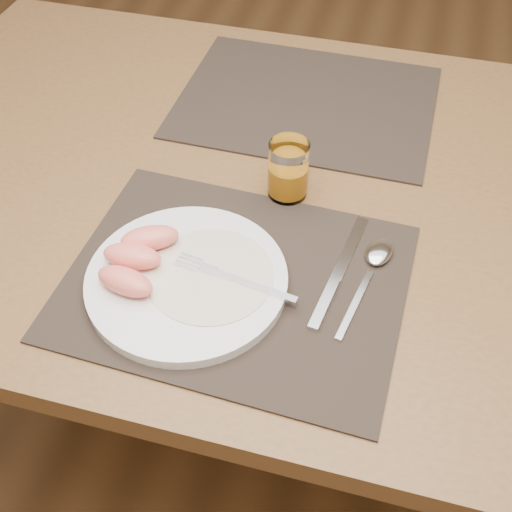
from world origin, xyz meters
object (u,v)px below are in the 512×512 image
object	(u,v)px
plate	(187,280)
juice_glass	(288,172)
placemat_near	(236,281)
spoon	(376,259)
table	(274,217)
knife	(335,279)
placemat_far	(306,101)
fork	(225,275)

from	to	relation	value
plate	juice_glass	distance (m)	0.23
placemat_near	spoon	distance (m)	0.20
table	knife	world-z (taller)	knife
placemat_far	fork	xyz separation A→B (m)	(-0.02, -0.45, 0.02)
placemat_far	spoon	bearing A→B (deg)	-64.03
placemat_near	juice_glass	bearing A→B (deg)	81.92
placemat_far	spoon	size ratio (longest dim) A/B	2.35
knife	spoon	size ratio (longest dim) A/B	1.15
juice_glass	placemat_far	bearing A→B (deg)	95.28
knife	juice_glass	xyz separation A→B (m)	(-0.10, 0.16, 0.04)
table	fork	distance (m)	0.25
knife	spoon	distance (m)	0.07
table	plate	world-z (taller)	plate
spoon	knife	bearing A→B (deg)	-134.44
table	plate	xyz separation A→B (m)	(-0.06, -0.24, 0.10)
fork	spoon	bearing A→B (deg)	26.07
knife	table	bearing A→B (deg)	124.83
table	spoon	bearing A→B (deg)	-37.76
juice_glass	fork	bearing A→B (deg)	-100.93
fork	spoon	size ratio (longest dim) A/B	0.91
table	juice_glass	xyz separation A→B (m)	(0.03, -0.03, 0.13)
fork	knife	world-z (taller)	fork
fork	juice_glass	bearing A→B (deg)	79.07
placemat_near	spoon	size ratio (longest dim) A/B	2.35
placemat_near	plate	xyz separation A→B (m)	(-0.06, -0.02, 0.01)
placemat_near	plate	distance (m)	0.07
spoon	juice_glass	world-z (taller)	juice_glass
table	spoon	size ratio (longest dim) A/B	7.30
table	knife	size ratio (longest dim) A/B	6.37
placemat_far	juice_glass	world-z (taller)	juice_glass
placemat_far	fork	bearing A→B (deg)	-91.99
placemat_near	fork	world-z (taller)	fork
fork	spoon	world-z (taller)	fork
plate	fork	bearing A→B (deg)	15.04
spoon	fork	bearing A→B (deg)	-153.93
placemat_near	spoon	world-z (taller)	spoon
spoon	table	bearing A→B (deg)	142.24
juice_glass	plate	bearing A→B (deg)	-112.33
table	juice_glass	size ratio (longest dim) A/B	15.31
table	placemat_near	world-z (taller)	placemat_near
placemat_far	knife	distance (m)	0.43
knife	fork	bearing A→B (deg)	-162.75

